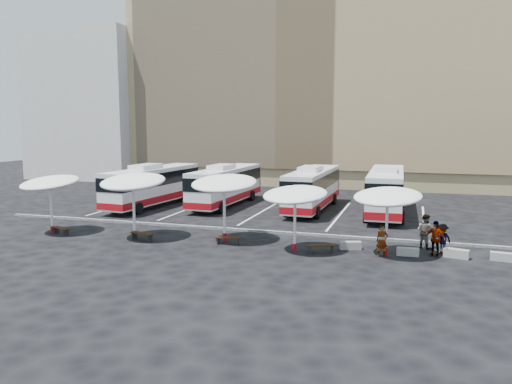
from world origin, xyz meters
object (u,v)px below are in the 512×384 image
(passenger_1, at_px, (425,231))
(sunshade_4, at_px, (388,197))
(sunshade_0, at_px, (50,183))
(wood_bench_0, at_px, (61,229))
(sunshade_3, at_px, (295,195))
(passenger_0, at_px, (382,241))
(conc_bench_1, at_px, (408,252))
(bus_1, at_px, (226,184))
(wood_bench_2, at_px, (228,239))
(wood_bench_3, at_px, (321,247))
(sunshade_2, at_px, (224,183))
(conc_bench_3, at_px, (502,257))
(passenger_2, at_px, (435,239))
(sunshade_1, at_px, (133,182))
(wood_bench_1, at_px, (142,235))
(conc_bench_0, at_px, (350,245))
(bus_3, at_px, (386,189))
(bus_2, at_px, (313,187))
(bus_0, at_px, (153,185))
(conc_bench_2, at_px, (456,254))
(passenger_3, at_px, (442,239))

(passenger_1, bearing_deg, sunshade_4, 83.41)
(sunshade_0, relative_size, wood_bench_0, 2.80)
(sunshade_3, height_order, passenger_0, sunshade_3)
(conc_bench_1, distance_m, passenger_0, 1.55)
(bus_1, xyz_separation_m, sunshade_0, (-6.65, -13.19, 1.36))
(wood_bench_2, xyz_separation_m, wood_bench_3, (5.40, -0.27, 0.01))
(sunshade_2, distance_m, sunshade_4, 9.23)
(conc_bench_3, distance_m, passenger_2, 3.29)
(sunshade_1, xyz_separation_m, wood_bench_1, (0.77, -0.48, -3.03))
(wood_bench_1, distance_m, conc_bench_0, 12.02)
(bus_3, relative_size, wood_bench_0, 7.79)
(conc_bench_3, bearing_deg, passenger_0, -170.15)
(bus_1, distance_m, sunshade_1, 13.08)
(bus_1, relative_size, sunshade_1, 2.76)
(sunshade_1, height_order, conc_bench_1, sunshade_1)
(sunshade_0, xyz_separation_m, conc_bench_0, (18.44, 1.35, -2.93))
(sunshade_4, bearing_deg, sunshade_0, -178.16)
(bus_2, bearing_deg, sunshade_0, -135.23)
(wood_bench_1, bearing_deg, bus_0, 116.05)
(bus_0, bearing_deg, passenger_0, -24.25)
(bus_1, bearing_deg, passenger_1, -31.71)
(sunshade_0, bearing_deg, bus_3, 33.68)
(wood_bench_3, bearing_deg, conc_bench_2, 9.47)
(sunshade_1, distance_m, sunshade_4, 14.60)
(conc_bench_2, distance_m, passenger_1, 2.29)
(bus_0, distance_m, wood_bench_1, 12.56)
(sunshade_0, distance_m, sunshade_2, 11.21)
(bus_2, bearing_deg, passenger_3, -49.99)
(sunshade_1, xyz_separation_m, wood_bench_2, (5.92, 0.12, -3.05))
(sunshade_2, relative_size, passenger_1, 2.07)
(sunshade_1, height_order, wood_bench_3, sunshade_1)
(passenger_0, bearing_deg, bus_0, 137.03)
(sunshade_2, height_order, conc_bench_3, sunshade_2)
(bus_0, distance_m, conc_bench_0, 19.93)
(sunshade_1, xyz_separation_m, passenger_2, (17.00, 1.01, -2.46))
(wood_bench_1, xyz_separation_m, conc_bench_3, (19.43, 1.53, -0.15))
(bus_0, distance_m, sunshade_4, 21.91)
(sunshade_2, relative_size, sunshade_4, 0.92)
(sunshade_0, distance_m, passenger_0, 20.30)
(passenger_2, bearing_deg, bus_1, 168.89)
(conc_bench_2, bearing_deg, passenger_3, 133.14)
(passenger_0, bearing_deg, wood_bench_0, 168.15)
(sunshade_3, relative_size, wood_bench_2, 2.92)
(sunshade_3, xyz_separation_m, wood_bench_3, (1.46, -0.01, -2.71))
(bus_2, xyz_separation_m, wood_bench_3, (3.08, -13.22, -1.46))
(passenger_2, bearing_deg, sunshade_4, -140.69)
(bus_1, distance_m, conc_bench_1, 19.29)
(bus_3, relative_size, passenger_3, 7.33)
(sunshade_2, bearing_deg, passenger_0, -6.04)
(bus_1, relative_size, wood_bench_3, 7.30)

